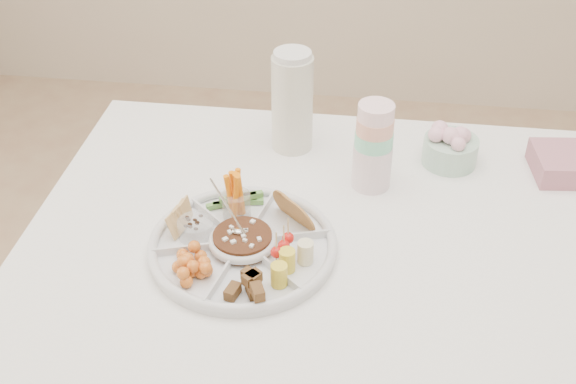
# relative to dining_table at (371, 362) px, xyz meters

# --- Properties ---
(dining_table) EXTENTS (1.52, 1.02, 0.76)m
(dining_table) POSITION_rel_dining_table_xyz_m (0.00, 0.00, 0.00)
(dining_table) COLOR white
(dining_table) RESTS_ON floor
(party_tray) EXTENTS (0.48, 0.48, 0.04)m
(party_tray) POSITION_rel_dining_table_xyz_m (-0.29, -0.07, 0.40)
(party_tray) COLOR white
(party_tray) RESTS_ON dining_table
(bean_dip) EXTENTS (0.15, 0.15, 0.04)m
(bean_dip) POSITION_rel_dining_table_xyz_m (-0.29, -0.07, 0.41)
(bean_dip) COLOR #492719
(bean_dip) RESTS_ON party_tray
(tortillas) EXTENTS (0.13, 0.13, 0.06)m
(tortillas) POSITION_rel_dining_table_xyz_m (-0.20, 0.03, 0.42)
(tortillas) COLOR tan
(tortillas) RESTS_ON party_tray
(carrot_cucumber) EXTENTS (0.15, 0.15, 0.11)m
(carrot_cucumber) POSITION_rel_dining_table_xyz_m (-0.32, 0.05, 0.44)
(carrot_cucumber) COLOR orange
(carrot_cucumber) RESTS_ON party_tray
(pita_raisins) EXTENTS (0.13, 0.13, 0.06)m
(pita_raisins) POSITION_rel_dining_table_xyz_m (-0.41, -0.04, 0.42)
(pita_raisins) COLOR tan
(pita_raisins) RESTS_ON party_tray
(cherries) EXTENTS (0.14, 0.14, 0.05)m
(cherries) POSITION_rel_dining_table_xyz_m (-0.37, -0.17, 0.42)
(cherries) COLOR orange
(cherries) RESTS_ON party_tray
(granola_chunks) EXTENTS (0.12, 0.12, 0.04)m
(granola_chunks) POSITION_rel_dining_table_xyz_m (-0.25, -0.19, 0.42)
(granola_chunks) COLOR #3D2515
(granola_chunks) RESTS_ON party_tray
(banana_tomato) EXTENTS (0.13, 0.13, 0.09)m
(banana_tomato) POSITION_rel_dining_table_xyz_m (-0.16, -0.10, 0.44)
(banana_tomato) COLOR #CDBD60
(banana_tomato) RESTS_ON party_tray
(cup_stack) EXTENTS (0.09, 0.09, 0.25)m
(cup_stack) POSITION_rel_dining_table_xyz_m (-0.04, 0.20, 0.50)
(cup_stack) COLOR silver
(cup_stack) RESTS_ON dining_table
(thermos) EXTENTS (0.13, 0.13, 0.26)m
(thermos) POSITION_rel_dining_table_xyz_m (-0.24, 0.34, 0.51)
(thermos) COLOR beige
(thermos) RESTS_ON dining_table
(flower_bowl) EXTENTS (0.15, 0.15, 0.10)m
(flower_bowl) POSITION_rel_dining_table_xyz_m (0.15, 0.32, 0.43)
(flower_bowl) COLOR #89B39E
(flower_bowl) RESTS_ON dining_table
(napkin_stack) EXTENTS (0.18, 0.16, 0.06)m
(napkin_stack) POSITION_rel_dining_table_xyz_m (0.43, 0.31, 0.41)
(napkin_stack) COLOR #B16E7D
(napkin_stack) RESTS_ON dining_table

